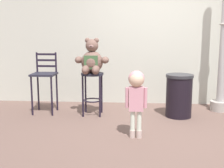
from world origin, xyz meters
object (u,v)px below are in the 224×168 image
Objects in this scene: child_walking at (136,90)px; trash_bin at (179,96)px; teddy_bear at (92,60)px; bar_chair_empty at (45,77)px; lamppost at (223,53)px; bar_stool_with_teddy at (92,85)px.

child_walking is 1.27× the size of trash_bin.
bar_chair_empty is (-0.88, 0.13, -0.33)m from teddy_bear.
lamppost is at bearing -30.82° from child_walking.
trash_bin is 1.19m from lamppost.
trash_bin is (1.51, 0.02, -0.60)m from teddy_bear.
teddy_bear is 0.95m from bar_chair_empty.
teddy_bear is at bearing -8.33° from bar_chair_empty.
bar_stool_with_teddy is at bearing -6.34° from bar_chair_empty.
lamppost is 3.28m from bar_chair_empty.
trash_bin is 0.27× the size of lamppost.
child_walking is 0.86× the size of bar_chair_empty.
bar_stool_with_teddy is 1.25× the size of teddy_bear.
teddy_bear is 1.35m from child_walking.
teddy_bear reaches higher than bar_chair_empty.
bar_stool_with_teddy is 0.80× the size of child_walking.
trash_bin is at bearing -19.48° from child_walking.
bar_chair_empty is (-1.64, 1.20, -0.04)m from child_walking.
bar_stool_with_teddy reaches higher than trash_bin.
bar_stool_with_teddy is 0.27× the size of lamppost.
child_walking is at bearing -36.29° from bar_chair_empty.
bar_chair_empty reaches higher than bar_stool_with_teddy.
child_walking is 1.37m from trash_bin.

